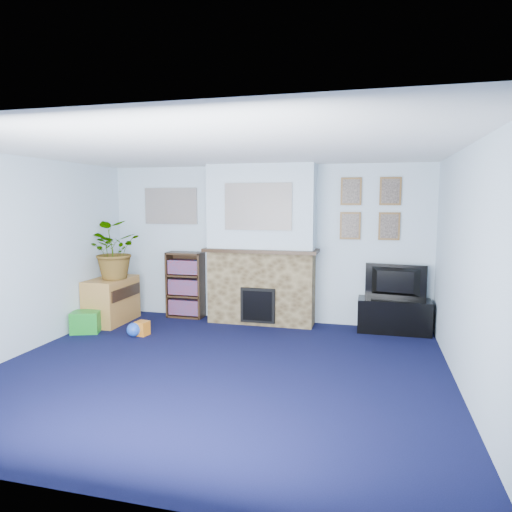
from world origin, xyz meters
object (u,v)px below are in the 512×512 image
(tv_stand, at_px, (394,317))
(television, at_px, (395,282))
(bookshelf, at_px, (186,286))
(sideboard, at_px, (112,300))

(tv_stand, height_order, television, television)
(television, xyz_separation_m, bookshelf, (-3.21, 0.06, -0.22))
(bookshelf, bearing_deg, television, -1.01)
(television, height_order, sideboard, television)
(television, xyz_separation_m, sideboard, (-4.19, -0.53, -0.37))
(television, relative_size, sideboard, 0.96)
(sideboard, bearing_deg, bookshelf, 31.22)
(television, relative_size, bookshelf, 0.81)
(bookshelf, bearing_deg, sideboard, -148.78)
(tv_stand, bearing_deg, sideboard, -173.00)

